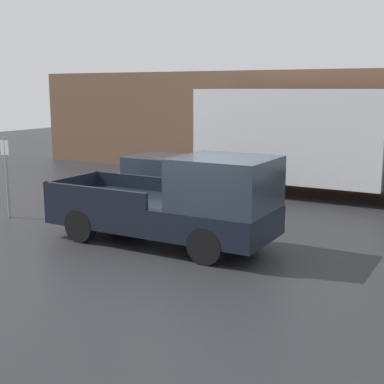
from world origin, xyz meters
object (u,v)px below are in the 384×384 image
object	(u,v)px
pickup_truck	(181,204)
car	(168,184)
parking_sign	(7,172)
delivery_truck	(312,139)

from	to	relation	value
pickup_truck	car	world-z (taller)	pickup_truck
pickup_truck	parking_sign	bearing A→B (deg)	-179.98
delivery_truck	car	bearing A→B (deg)	-123.90
delivery_truck	parking_sign	xyz separation A→B (m)	(-6.26, -7.21, -0.61)
delivery_truck	parking_sign	world-z (taller)	delivery_truck
parking_sign	delivery_truck	bearing A→B (deg)	49.02
delivery_truck	parking_sign	bearing A→B (deg)	-130.98
pickup_truck	delivery_truck	world-z (taller)	delivery_truck
car	delivery_truck	xyz separation A→B (m)	(2.90, 4.31, 1.08)
delivery_truck	parking_sign	size ratio (longest dim) A/B	3.68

